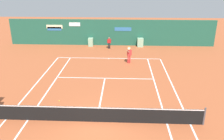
{
  "coord_description": "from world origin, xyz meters",
  "views": [
    {
      "loc": [
        1.42,
        -11.46,
        7.6
      ],
      "look_at": [
        0.6,
        6.24,
        0.8
      ],
      "focal_mm": 37.8,
      "sensor_mm": 36.0,
      "label": 1
    }
  ],
  "objects": [
    {
      "name": "ground_plane",
      "position": [
        -0.0,
        0.58,
        0.0
      ],
      "size": [
        80.0,
        80.0,
        0.01
      ],
      "color": "#A8512D"
    },
    {
      "name": "tennis_net",
      "position": [
        0.0,
        0.0,
        0.51
      ],
      "size": [
        12.1,
        0.1,
        1.07
      ],
      "color": "#4C4C51",
      "rests_on": "ground_plane"
    },
    {
      "name": "sponsor_back_wall",
      "position": [
        0.03,
        16.97,
        1.53
      ],
      "size": [
        25.0,
        1.02,
        3.15
      ],
      "color": "#1E5642",
      "rests_on": "ground_plane"
    },
    {
      "name": "player_on_baseline",
      "position": [
        2.06,
        10.26,
        0.96
      ],
      "size": [
        0.5,
        0.79,
        1.81
      ],
      "rotation": [
        0.0,
        0.0,
        3.46
      ],
      "color": "red",
      "rests_on": "ground_plane"
    },
    {
      "name": "ball_kid_centre_post",
      "position": [
        -0.17,
        15.36,
        0.78
      ],
      "size": [
        0.45,
        0.22,
        1.36
      ],
      "rotation": [
        0.0,
        0.0,
        3.32
      ],
      "color": "black",
      "rests_on": "ground_plane"
    },
    {
      "name": "tennis_ball_near_service_line",
      "position": [
        -2.76,
        2.32,
        0.03
      ],
      "size": [
        0.07,
        0.07,
        0.07
      ],
      "primitive_type": "sphere",
      "color": "#CCE033",
      "rests_on": "ground_plane"
    }
  ]
}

